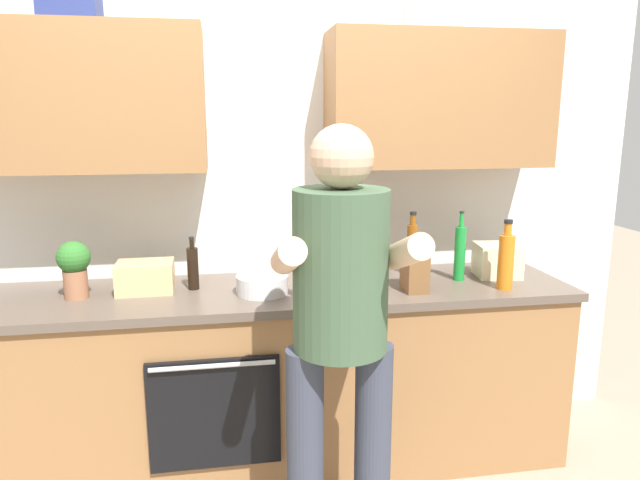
{
  "coord_description": "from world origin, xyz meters",
  "views": [
    {
      "loc": [
        -0.23,
        -2.61,
        1.69
      ],
      "look_at": [
        0.2,
        -0.1,
        1.15
      ],
      "focal_mm": 32.34,
      "sensor_mm": 36.0,
      "label": 1
    }
  ],
  "objects_px": {
    "person_standing": "(341,318)",
    "grocery_bag_rice": "(497,260)",
    "bottle_soda": "(459,252)",
    "bottle_hotsauce": "(307,265)",
    "bottle_syrup": "(412,248)",
    "bottle_soy": "(193,268)",
    "bottle_juice": "(506,260)",
    "grocery_bag_bread": "(145,277)",
    "bottle_water": "(317,273)",
    "potted_herb": "(74,266)",
    "bottle_vinegar": "(305,275)",
    "knife_block": "(415,268)",
    "mixing_bowl": "(262,284)",
    "cup_ceramic": "(338,267)"
  },
  "relations": [
    {
      "from": "grocery_bag_rice",
      "to": "grocery_bag_bread",
      "type": "bearing_deg",
      "value": 179.31
    },
    {
      "from": "bottle_hotsauce",
      "to": "bottle_vinegar",
      "type": "bearing_deg",
      "value": -100.12
    },
    {
      "from": "bottle_water",
      "to": "grocery_bag_rice",
      "type": "xyz_separation_m",
      "value": [
        0.94,
        0.09,
        -0.0
      ]
    },
    {
      "from": "person_standing",
      "to": "bottle_soy",
      "type": "distance_m",
      "value": 0.94
    },
    {
      "from": "mixing_bowl",
      "to": "knife_block",
      "type": "relative_size",
      "value": 0.88
    },
    {
      "from": "bottle_vinegar",
      "to": "knife_block",
      "type": "bearing_deg",
      "value": 6.57
    },
    {
      "from": "grocery_bag_bread",
      "to": "bottle_water",
      "type": "bearing_deg",
      "value": -8.11
    },
    {
      "from": "bottle_syrup",
      "to": "bottle_vinegar",
      "type": "relative_size",
      "value": 1.12
    },
    {
      "from": "grocery_bag_bread",
      "to": "grocery_bag_rice",
      "type": "distance_m",
      "value": 1.73
    },
    {
      "from": "bottle_syrup",
      "to": "bottle_soda",
      "type": "xyz_separation_m",
      "value": [
        0.2,
        -0.13,
        -0.0
      ]
    },
    {
      "from": "bottle_syrup",
      "to": "bottle_vinegar",
      "type": "distance_m",
      "value": 0.69
    },
    {
      "from": "bottle_water",
      "to": "mixing_bowl",
      "type": "bearing_deg",
      "value": -178.56
    },
    {
      "from": "grocery_bag_rice",
      "to": "knife_block",
      "type": "bearing_deg",
      "value": -160.49
    },
    {
      "from": "bottle_vinegar",
      "to": "bottle_soda",
      "type": "bearing_deg",
      "value": 14.2
    },
    {
      "from": "bottle_soy",
      "to": "bottle_water",
      "type": "relative_size",
      "value": 1.26
    },
    {
      "from": "person_standing",
      "to": "bottle_juice",
      "type": "relative_size",
      "value": 5.05
    },
    {
      "from": "cup_ceramic",
      "to": "person_standing",
      "type": "bearing_deg",
      "value": -101.01
    },
    {
      "from": "bottle_syrup",
      "to": "bottle_soda",
      "type": "distance_m",
      "value": 0.24
    },
    {
      "from": "bottle_syrup",
      "to": "mixing_bowl",
      "type": "distance_m",
      "value": 0.81
    },
    {
      "from": "grocery_bag_bread",
      "to": "potted_herb",
      "type": "bearing_deg",
      "value": -170.41
    },
    {
      "from": "person_standing",
      "to": "grocery_bag_rice",
      "type": "relative_size",
      "value": 7.87
    },
    {
      "from": "bottle_soda",
      "to": "cup_ceramic",
      "type": "relative_size",
      "value": 3.37
    },
    {
      "from": "bottle_syrup",
      "to": "bottle_soy",
      "type": "relative_size",
      "value": 1.31
    },
    {
      "from": "person_standing",
      "to": "bottle_soy",
      "type": "xyz_separation_m",
      "value": [
        -0.55,
        0.76,
        0.01
      ]
    },
    {
      "from": "bottle_hotsauce",
      "to": "bottle_soda",
      "type": "bearing_deg",
      "value": -8.9
    },
    {
      "from": "grocery_bag_rice",
      "to": "mixing_bowl",
      "type": "bearing_deg",
      "value": -175.34
    },
    {
      "from": "person_standing",
      "to": "bottle_hotsauce",
      "type": "height_order",
      "value": "person_standing"
    },
    {
      "from": "bottle_soda",
      "to": "bottle_hotsauce",
      "type": "bearing_deg",
      "value": 171.1
    },
    {
      "from": "cup_ceramic",
      "to": "bottle_juice",
      "type": "bearing_deg",
      "value": -24.22
    },
    {
      "from": "mixing_bowl",
      "to": "grocery_bag_rice",
      "type": "bearing_deg",
      "value": 4.66
    },
    {
      "from": "person_standing",
      "to": "grocery_bag_bread",
      "type": "bearing_deg",
      "value": 135.33
    },
    {
      "from": "bottle_vinegar",
      "to": "knife_block",
      "type": "xyz_separation_m",
      "value": [
        0.53,
        0.06,
        -0.01
      ]
    },
    {
      "from": "bottle_syrup",
      "to": "bottle_hotsauce",
      "type": "bearing_deg",
      "value": -179.05
    },
    {
      "from": "bottle_syrup",
      "to": "grocery_bag_rice",
      "type": "relative_size",
      "value": 1.54
    },
    {
      "from": "bottle_vinegar",
      "to": "grocery_bag_bread",
      "type": "height_order",
      "value": "bottle_vinegar"
    },
    {
      "from": "person_standing",
      "to": "bottle_hotsauce",
      "type": "distance_m",
      "value": 0.82
    },
    {
      "from": "bottle_soda",
      "to": "grocery_bag_rice",
      "type": "relative_size",
      "value": 1.63
    },
    {
      "from": "grocery_bag_bread",
      "to": "grocery_bag_rice",
      "type": "relative_size",
      "value": 1.2
    },
    {
      "from": "bottle_hotsauce",
      "to": "grocery_bag_bread",
      "type": "distance_m",
      "value": 0.77
    },
    {
      "from": "bottle_soda",
      "to": "mixing_bowl",
      "type": "distance_m",
      "value": 0.99
    },
    {
      "from": "bottle_soy",
      "to": "cup_ceramic",
      "type": "bearing_deg",
      "value": 6.86
    },
    {
      "from": "bottle_syrup",
      "to": "grocery_bag_bread",
      "type": "relative_size",
      "value": 1.28
    },
    {
      "from": "person_standing",
      "to": "mixing_bowl",
      "type": "distance_m",
      "value": 0.68
    },
    {
      "from": "potted_herb",
      "to": "bottle_hotsauce",
      "type": "bearing_deg",
      "value": 6.01
    },
    {
      "from": "cup_ceramic",
      "to": "knife_block",
      "type": "height_order",
      "value": "knife_block"
    },
    {
      "from": "bottle_syrup",
      "to": "bottle_juice",
      "type": "height_order",
      "value": "bottle_juice"
    },
    {
      "from": "bottle_soda",
      "to": "potted_herb",
      "type": "height_order",
      "value": "bottle_soda"
    },
    {
      "from": "cup_ceramic",
      "to": "mixing_bowl",
      "type": "xyz_separation_m",
      "value": [
        -0.4,
        -0.21,
        -0.01
      ]
    },
    {
      "from": "bottle_soy",
      "to": "grocery_bag_rice",
      "type": "height_order",
      "value": "bottle_soy"
    },
    {
      "from": "bottle_juice",
      "to": "bottle_soda",
      "type": "relative_size",
      "value": 0.96
    }
  ]
}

